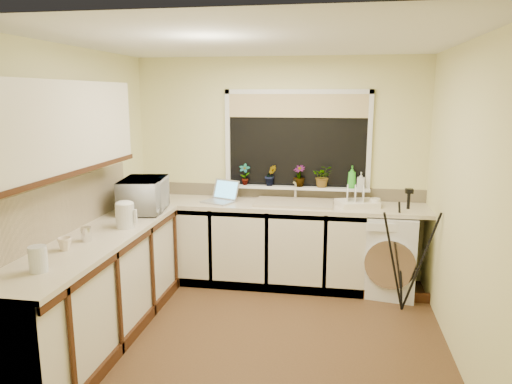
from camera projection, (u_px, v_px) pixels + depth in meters
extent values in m
plane|color=brown|center=(257.00, 334.00, 4.20)|extent=(3.20, 3.20, 0.00)
plane|color=white|center=(257.00, 41.00, 3.71)|extent=(3.20, 3.20, 0.00)
plane|color=beige|center=(279.00, 169.00, 5.40)|extent=(3.20, 0.00, 3.20)
plane|color=beige|center=(209.00, 256.00, 2.50)|extent=(3.20, 0.00, 3.20)
plane|color=beige|center=(76.00, 190.00, 4.21)|extent=(0.00, 3.00, 3.00)
plane|color=beige|center=(463.00, 204.00, 3.69)|extent=(0.00, 3.00, 3.00)
cube|color=silver|center=(246.00, 244.00, 5.32)|extent=(2.55, 0.60, 0.86)
cube|color=silver|center=(98.00, 292.00, 4.03)|extent=(0.54, 2.40, 0.86)
cube|color=beige|center=(275.00, 205.00, 5.18)|extent=(3.20, 0.60, 0.04)
cube|color=beige|center=(94.00, 240.00, 3.94)|extent=(0.60, 2.40, 0.04)
cube|color=silver|center=(59.00, 128.00, 3.64)|extent=(0.28, 1.90, 0.70)
cube|color=beige|center=(59.00, 209.00, 3.94)|extent=(0.02, 2.40, 0.45)
cube|color=beige|center=(279.00, 192.00, 5.44)|extent=(3.20, 0.02, 0.14)
cube|color=black|center=(297.00, 140.00, 5.29)|extent=(1.50, 0.02, 1.00)
cube|color=tan|center=(297.00, 106.00, 5.19)|extent=(1.50, 0.02, 0.25)
cube|color=white|center=(296.00, 187.00, 5.34)|extent=(1.60, 0.14, 0.03)
cube|color=tan|center=(294.00, 203.00, 5.14)|extent=(0.82, 0.46, 0.03)
cylinder|color=silver|center=(295.00, 190.00, 5.29)|extent=(0.03, 0.03, 0.24)
cube|color=silver|center=(387.00, 253.00, 5.03)|extent=(0.69, 0.67, 0.85)
cube|color=#A9A8B0|center=(218.00, 202.00, 5.20)|extent=(0.38, 0.33, 0.02)
cube|color=#58BDF1|center=(226.00, 189.00, 5.31)|extent=(0.32, 0.21, 0.21)
cylinder|color=silver|center=(125.00, 216.00, 4.21)|extent=(0.16, 0.16, 0.21)
cube|color=white|center=(357.00, 204.00, 5.02)|extent=(0.48, 0.42, 0.06)
cylinder|color=silver|center=(38.00, 259.00, 3.17)|extent=(0.12, 0.12, 0.17)
cylinder|color=silver|center=(86.00, 234.00, 3.84)|extent=(0.08, 0.08, 0.11)
imported|color=white|center=(144.00, 195.00, 4.80)|extent=(0.49, 0.65, 0.33)
imported|color=#999999|center=(245.00, 174.00, 5.39)|extent=(0.13, 0.09, 0.24)
imported|color=#999999|center=(271.00, 175.00, 5.34)|extent=(0.16, 0.14, 0.23)
imported|color=#999999|center=(299.00, 176.00, 5.29)|extent=(0.17, 0.17, 0.24)
imported|color=#999999|center=(323.00, 176.00, 5.25)|extent=(0.22, 0.20, 0.24)
imported|color=green|center=(352.00, 177.00, 5.21)|extent=(0.10, 0.10, 0.24)
imported|color=#999999|center=(361.00, 180.00, 5.19)|extent=(0.09, 0.09, 0.18)
imported|color=white|center=(375.00, 203.00, 4.99)|extent=(0.12, 0.12, 0.09)
imported|color=#F2DEC7|center=(65.00, 244.00, 3.61)|extent=(0.13, 0.13, 0.10)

